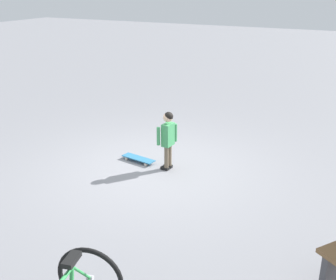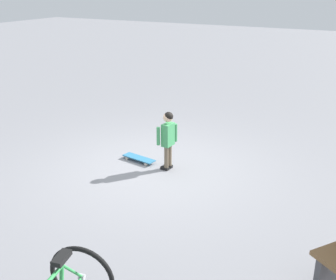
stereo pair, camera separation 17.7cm
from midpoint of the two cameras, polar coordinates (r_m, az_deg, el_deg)
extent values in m
plane|color=gray|center=(7.54, -1.39, -3.94)|extent=(50.00, 50.00, 0.00)
cylinder|color=brown|center=(7.41, 0.46, -2.37)|extent=(0.08, 0.08, 0.42)
cube|color=black|center=(7.51, 0.26, -3.83)|extent=(0.09, 0.15, 0.05)
cylinder|color=brown|center=(7.50, 0.90, -2.09)|extent=(0.08, 0.08, 0.42)
cube|color=black|center=(7.60, 0.70, -3.54)|extent=(0.09, 0.15, 0.05)
cube|color=#3F9959|center=(7.30, 0.69, 0.73)|extent=(0.25, 0.16, 0.40)
cylinder|color=#3F9959|center=(7.23, -0.62, 0.52)|extent=(0.06, 0.06, 0.32)
cylinder|color=#3F9959|center=(7.40, 1.72, 0.99)|extent=(0.06, 0.06, 0.32)
sphere|color=beige|center=(7.20, 0.70, 3.09)|extent=(0.17, 0.17, 0.17)
sphere|color=black|center=(7.19, 0.77, 3.19)|extent=(0.16, 0.16, 0.16)
cube|color=teal|center=(7.85, -3.31, -2.44)|extent=(0.29, 0.69, 0.02)
cube|color=#B7B7BC|center=(7.99, -4.57, -2.13)|extent=(0.11, 0.05, 0.02)
cube|color=#B7B7BC|center=(7.71, -1.99, -2.96)|extent=(0.11, 0.05, 0.02)
cylinder|color=beige|center=(7.95, -4.92, -2.45)|extent=(0.04, 0.06, 0.06)
cylinder|color=beige|center=(8.05, -4.21, -2.12)|extent=(0.04, 0.06, 0.06)
cylinder|color=beige|center=(7.67, -2.35, -3.29)|extent=(0.04, 0.06, 0.06)
cylinder|color=beige|center=(7.78, -1.64, -2.94)|extent=(0.04, 0.06, 0.06)
torus|color=black|center=(4.53, -10.41, -17.71)|extent=(0.21, 0.70, 0.71)
cylinder|color=#B7B7BC|center=(4.53, -10.41, -17.71)|extent=(0.07, 0.07, 0.06)
cylinder|color=green|center=(4.30, -11.57, -16.99)|extent=(0.35, 0.10, 0.40)
cube|color=black|center=(4.02, -12.93, -15.27)|extent=(0.24, 0.15, 0.05)
cube|color=#4C4C51|center=(5.13, 21.86, -16.11)|extent=(0.33, 0.27, 0.39)
camera|label=1|loc=(0.09, -89.31, 0.26)|focal=45.11mm
camera|label=2|loc=(0.09, 90.69, -0.26)|focal=45.11mm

